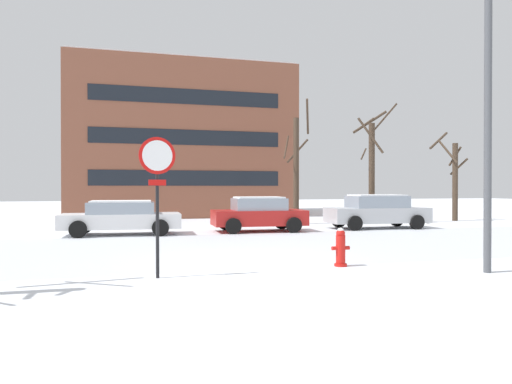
{
  "coord_description": "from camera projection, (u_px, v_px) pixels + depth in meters",
  "views": [
    {
      "loc": [
        -3.02,
        -11.53,
        1.83
      ],
      "look_at": [
        1.55,
        4.81,
        1.69
      ],
      "focal_mm": 34.19,
      "sensor_mm": 36.0,
      "label": 1
    }
  ],
  "objects": [
    {
      "name": "parked_car_red",
      "position": [
        259.0,
        214.0,
        20.43
      ],
      "size": [
        3.93,
        2.2,
        1.46
      ],
      "color": "red",
      "rests_on": "ground"
    },
    {
      "name": "tree_far_right",
      "position": [
        372.0,
        165.0,
        24.9
      ],
      "size": [
        2.08,
        2.1,
        6.1
      ],
      "color": "#423326",
      "rests_on": "ground"
    },
    {
      "name": "road_surface",
      "position": [
        222.0,
        247.0,
        14.97
      ],
      "size": [
        80.0,
        8.31,
        0.0
      ],
      "color": "silver",
      "rests_on": "ground"
    },
    {
      "name": "fire_hydrant",
      "position": [
        341.0,
        247.0,
        11.37
      ],
      "size": [
        0.44,
        0.3,
        0.9
      ],
      "color": "red",
      "rests_on": "ground"
    },
    {
      "name": "tree_far_mid",
      "position": [
        453.0,
        176.0,
        27.12
      ],
      "size": [
        2.07,
        2.14,
        5.09
      ],
      "color": "#423326",
      "rests_on": "ground"
    },
    {
      "name": "street_lamp",
      "position": [
        500.0,
        92.0,
        10.58
      ],
      "size": [
        1.89,
        0.36,
        6.49
      ],
      "color": "#4C4F54",
      "rests_on": "ground"
    },
    {
      "name": "parked_car_silver",
      "position": [
        377.0,
        211.0,
        21.98
      ],
      "size": [
        4.61,
        2.15,
        1.53
      ],
      "color": "silver",
      "rests_on": "ground"
    },
    {
      "name": "parked_car_white",
      "position": [
        121.0,
        217.0,
        18.97
      ],
      "size": [
        4.61,
        2.27,
        1.34
      ],
      "color": "white",
      "rests_on": "ground"
    },
    {
      "name": "stop_sign",
      "position": [
        157.0,
        179.0,
        9.92
      ],
      "size": [
        0.75,
        0.19,
        2.87
      ],
      "color": "black",
      "rests_on": "ground"
    },
    {
      "name": "building_far_left",
      "position": [
        177.0,
        145.0,
        34.47
      ],
      "size": [
        14.02,
        11.89,
        9.74
      ],
      "color": "brown",
      "rests_on": "ground"
    },
    {
      "name": "ground_plane",
      "position": [
        248.0,
        263.0,
        11.93
      ],
      "size": [
        120.0,
        120.0,
        0.0
      ],
      "primitive_type": "plane",
      "color": "white"
    },
    {
      "name": "tree_far_left",
      "position": [
        297.0,
        167.0,
        24.75
      ],
      "size": [
        1.58,
        1.61,
        6.26
      ],
      "color": "#423326",
      "rests_on": "ground"
    }
  ]
}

